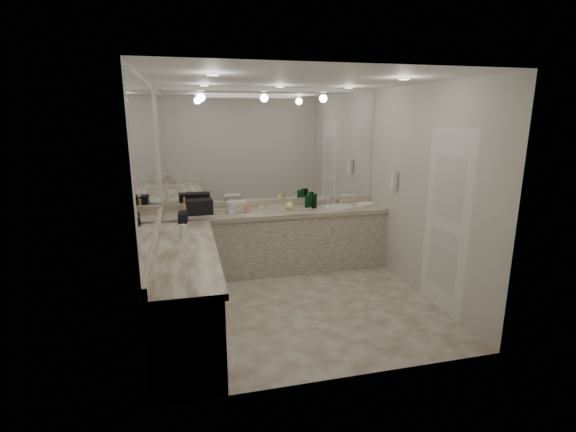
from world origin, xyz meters
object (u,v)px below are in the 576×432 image
object	(u,v)px
sink	(339,207)
soap_bottle_c	(289,204)
hand_towel	(366,204)
black_toiletry_bag	(199,207)
wall_phone	(394,180)
cream_cosmetic_case	(236,207)
soap_bottle_a	(231,205)
soap_bottle_b	(232,207)

from	to	relation	value
sink	soap_bottle_c	xyz separation A→B (m)	(-0.76, -0.01, 0.08)
hand_towel	soap_bottle_c	bearing A→B (deg)	178.71
black_toiletry_bag	soap_bottle_c	bearing A→B (deg)	-2.04
hand_towel	black_toiletry_bag	bearing A→B (deg)	178.32
soap_bottle_c	wall_phone	bearing A→B (deg)	-19.65
cream_cosmetic_case	soap_bottle_a	bearing A→B (deg)	147.12
hand_towel	soap_bottle_a	world-z (taller)	soap_bottle_a
soap_bottle_b	soap_bottle_c	bearing A→B (deg)	3.49
sink	black_toiletry_bag	xyz separation A→B (m)	(-2.03, 0.03, 0.11)
black_toiletry_bag	soap_bottle_a	distance (m)	0.45
wall_phone	black_toiletry_bag	bearing A→B (deg)	168.54
sink	soap_bottle_a	distance (m)	1.59
wall_phone	black_toiletry_bag	distance (m)	2.71
sink	cream_cosmetic_case	xyz separation A→B (m)	(-1.52, 0.04, 0.08)
soap_bottle_a	soap_bottle_b	world-z (taller)	soap_bottle_b
soap_bottle_b	soap_bottle_c	xyz separation A→B (m)	(0.83, 0.05, -0.02)
cream_cosmetic_case	soap_bottle_a	world-z (taller)	soap_bottle_a
soap_bottle_a	soap_bottle_c	distance (m)	0.82
black_toiletry_bag	soap_bottle_a	size ratio (longest dim) A/B	1.88
black_toiletry_bag	soap_bottle_b	distance (m)	0.45
hand_towel	soap_bottle_b	size ratio (longest dim) A/B	1.38
sink	cream_cosmetic_case	distance (m)	1.52
hand_towel	soap_bottle_a	distance (m)	2.01
soap_bottle_c	black_toiletry_bag	bearing A→B (deg)	177.96
hand_towel	soap_bottle_b	bearing A→B (deg)	-179.32
black_toiletry_bag	soap_bottle_a	world-z (taller)	black_toiletry_bag
sink	soap_bottle_b	world-z (taller)	soap_bottle_b
soap_bottle_c	cream_cosmetic_case	bearing A→B (deg)	176.04
wall_phone	soap_bottle_c	xyz separation A→B (m)	(-1.37, 0.49, -0.37)
hand_towel	cream_cosmetic_case	bearing A→B (deg)	177.67
soap_bottle_c	hand_towel	bearing A→B (deg)	-1.29
cream_cosmetic_case	soap_bottle_c	distance (m)	0.76
hand_towel	soap_bottle_a	bearing A→B (deg)	176.40
black_toiletry_bag	soap_bottle_b	size ratio (longest dim) A/B	1.86
wall_phone	soap_bottle_b	bearing A→B (deg)	168.70
wall_phone	black_toiletry_bag	xyz separation A→B (m)	(-2.63, 0.53, -0.35)
black_toiletry_bag	soap_bottle_a	xyz separation A→B (m)	(0.45, 0.05, -0.01)
sink	soap_bottle_b	bearing A→B (deg)	-177.79
soap_bottle_c	soap_bottle_b	bearing A→B (deg)	-176.51
hand_towel	soap_bottle_b	xyz separation A→B (m)	(-2.01, -0.02, 0.07)
wall_phone	soap_bottle_a	size ratio (longest dim) A/B	1.28
wall_phone	black_toiletry_bag	world-z (taller)	wall_phone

